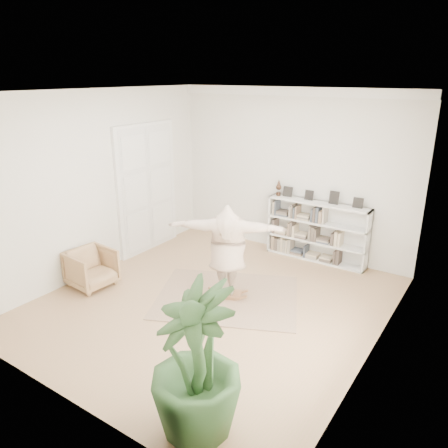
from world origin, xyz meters
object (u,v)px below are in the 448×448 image
at_px(bookshelf, 317,232).
at_px(rocker_board, 227,294).
at_px(armchair, 92,268).
at_px(person, 227,248).
at_px(houseplant, 196,363).

relative_size(bookshelf, rocker_board, 3.72).
height_order(armchair, rocker_board, armchair).
bearing_deg(armchair, rocker_board, -61.29).
height_order(bookshelf, person, person).
relative_size(bookshelf, armchair, 2.77).
height_order(rocker_board, houseplant, houseplant).
height_order(bookshelf, rocker_board, bookshelf).
bearing_deg(bookshelf, rocker_board, -104.42).
distance_m(armchair, rocker_board, 2.63).
xyz_separation_m(armchair, person, (2.40, 1.04, 0.60)).
bearing_deg(armchair, houseplant, -109.35).
bearing_deg(rocker_board, armchair, 178.95).
bearing_deg(houseplant, person, 117.23).
bearing_deg(bookshelf, houseplant, -81.50).
bearing_deg(person, rocker_board, 110.44).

